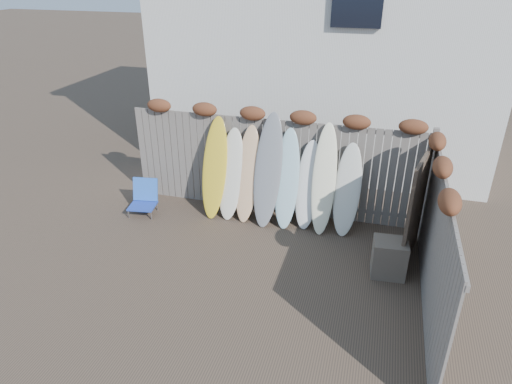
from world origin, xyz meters
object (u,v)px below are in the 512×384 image
(beach_chair, at_px, (144,198))
(wooden_crate, at_px, (389,258))
(lattice_panel, at_px, (416,210))
(surfboard_0, at_px, (215,168))

(beach_chair, relative_size, wooden_crate, 1.09)
(beach_chair, distance_m, wooden_crate, 5.06)
(wooden_crate, relative_size, lattice_panel, 0.33)
(wooden_crate, relative_size, surfboard_0, 0.31)
(beach_chair, height_order, wooden_crate, beach_chair)
(wooden_crate, xyz_separation_m, surfboard_0, (-3.53, 1.23, 0.68))
(beach_chair, height_order, surfboard_0, surfboard_0)
(beach_chair, bearing_deg, lattice_panel, -3.18)
(lattice_panel, distance_m, surfboard_0, 3.93)
(lattice_panel, bearing_deg, wooden_crate, -108.02)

